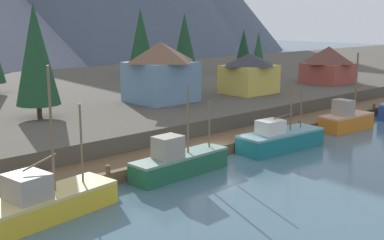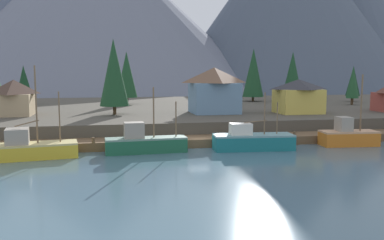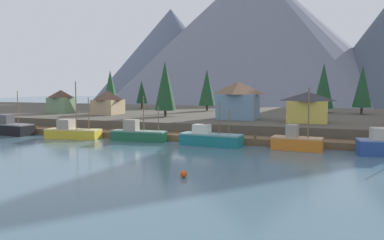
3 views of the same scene
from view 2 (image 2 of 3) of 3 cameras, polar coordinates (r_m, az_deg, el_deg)
ground_plane at (r=67.59m, az=-2.58°, el=-1.29°), size 400.00×400.00×1.00m
dock at (r=49.90m, az=0.51°, el=-2.95°), size 80.00×4.00×1.60m
shoreline_bank at (r=79.19m, az=-3.88°, el=1.14°), size 400.00×56.00×2.50m
mountain_central_peak at (r=182.48m, az=-12.86°, el=14.24°), size 144.48×144.48×67.00m
mountain_east_peak at (r=191.62m, az=13.00°, el=15.30°), size 108.18×108.18×76.50m
mountain_far_ridge at (r=209.44m, az=21.67°, el=11.50°), size 94.13×94.13×56.53m
fishing_boat_yellow at (r=45.38m, az=-21.64°, el=-3.66°), size 9.42×4.17×9.50m
fishing_boat_green at (r=45.56m, az=-6.61°, el=-3.12°), size 8.96×2.62×7.21m
fishing_boat_teal at (r=47.54m, az=8.32°, el=-2.83°), size 9.30×3.72×6.54m
fishing_boat_orange at (r=53.13m, az=20.82°, el=-2.07°), size 6.94×3.14×8.57m
house_blue at (r=64.05m, az=3.10°, el=4.21°), size 7.38×6.96×7.06m
house_tan at (r=65.82m, az=-23.45°, el=2.93°), size 5.42×6.33×5.25m
house_yellow at (r=65.88m, az=14.54°, el=3.26°), size 6.89×5.63×5.24m
conifer_near_left at (r=82.28m, az=-9.04°, el=6.25°), size 4.11×4.11×10.40m
conifer_near_right at (r=91.83m, az=13.77°, el=6.33°), size 4.06×4.06×10.75m
conifer_mid_right at (r=90.72m, az=8.50°, el=6.51°), size 4.57×4.57×11.47m
conifer_back_left at (r=95.61m, az=21.44°, el=5.06°), size 3.04×3.04×7.68m
conifer_back_right at (r=62.53m, az=-10.79°, el=6.50°), size 4.34×4.34×11.29m
conifer_centre at (r=86.04m, az=21.40°, el=4.89°), size 2.39×2.39×7.52m
conifer_far_left at (r=87.33m, az=-22.29°, el=5.00°), size 3.06×3.06×7.72m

